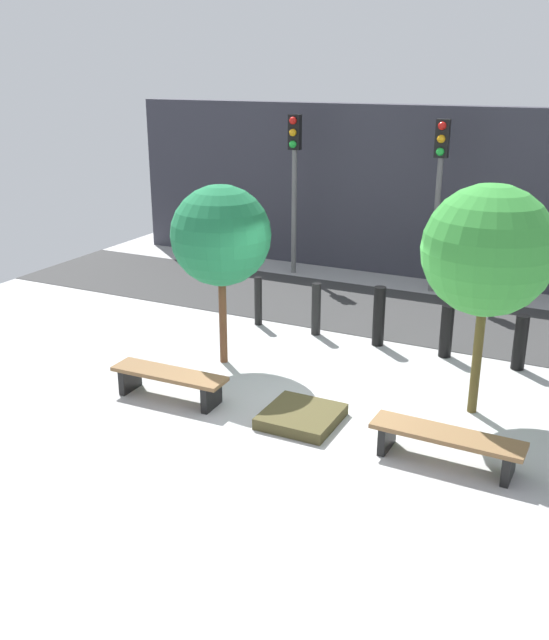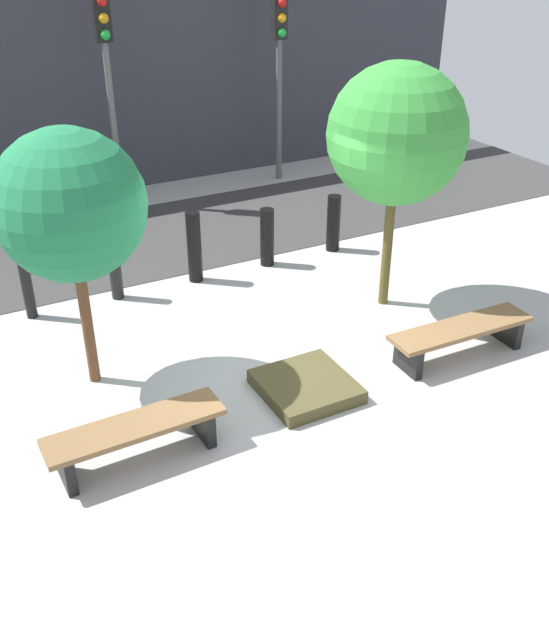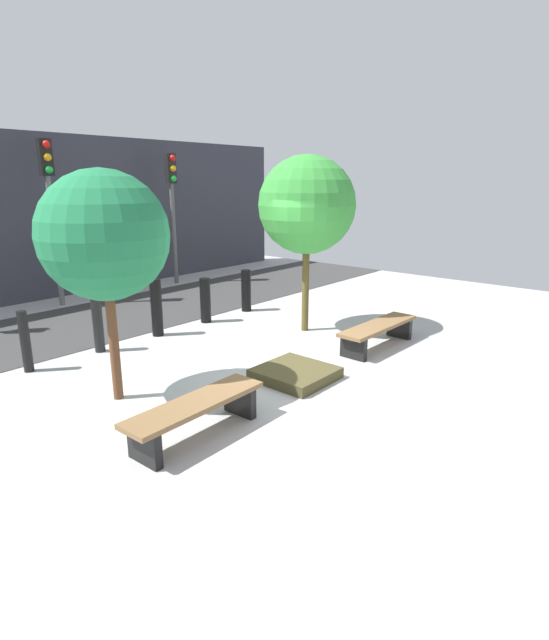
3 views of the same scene
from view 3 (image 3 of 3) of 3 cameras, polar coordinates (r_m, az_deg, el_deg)
The scene contains 15 objects.
ground_plane at distance 7.53m, azimuth 1.10°, elevation -6.34°, with size 18.00×18.00×0.00m, color #AAAAAA.
road_strip at distance 11.13m, azimuth -18.70°, elevation 0.17°, with size 18.00×3.11×0.01m, color #363636.
building_facade at distance 13.43m, azimuth -26.13°, elevation 10.42°, with size 16.20×0.50×3.91m, color #33333D.
bench_left at distance 5.79m, azimuth -8.94°, elevation -10.22°, with size 1.80×0.50×0.43m.
bench_right at distance 8.84m, azimuth 11.77°, elevation -1.16°, with size 1.90×0.51×0.42m.
planter_bed at distance 7.38m, azimuth 2.40°, elevation -6.15°, with size 1.01×1.03×0.16m, color #463F23.
tree_behind_left_bench at distance 6.55m, azimuth -18.91°, elevation 9.04°, with size 1.61×1.61×2.98m.
tree_behind_right_bench at distance 9.35m, azimuth 3.72°, elevation 12.93°, with size 1.78×1.78×3.28m.
bollard_far_left at distance 8.41m, azimuth -26.59°, elevation -2.23°, with size 0.15×0.15×0.95m, color black.
bollard_left at distance 8.91m, azimuth -19.54°, elevation -0.40°, with size 0.17×0.17×0.99m, color black.
bollard_center at distance 9.52m, azimuth -13.34°, elevation 1.39°, with size 0.21×0.21×1.08m, color black.
bollard_right at distance 10.27m, azimuth -7.91°, elevation 2.23°, with size 0.22×0.22×0.92m, color black.
bollard_far_right at distance 11.09m, azimuth -3.26°, elevation 3.38°, with size 0.22×0.22×0.92m, color black.
traffic_light_mid_west at distance 12.39m, azimuth -24.30°, elevation 13.09°, with size 0.28×0.27×3.69m.
traffic_light_mid_east at distance 14.19m, azimuth -11.61°, elevation 13.82°, with size 0.28×0.27×3.51m.
Camera 3 is at (-5.40, -4.43, 2.83)m, focal length 28.00 mm.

